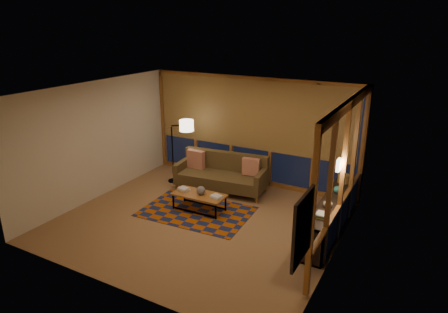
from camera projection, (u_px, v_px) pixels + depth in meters
The scene contains 21 objects.
floor at pixel (200, 221), 8.32m from camera, with size 5.50×5.00×0.01m, color #A2794A.
ceiling at pixel (197, 91), 7.44m from camera, with size 5.50×5.00×0.01m, color silver.
walls at pixel (199, 159), 7.88m from camera, with size 5.51×5.01×2.70m.
window_wall_back at pixel (251, 131), 9.90m from camera, with size 5.30×0.16×2.60m, color #AE5C2C, non-canonical shape.
window_wall_right at pixel (343, 173), 7.16m from camera, with size 0.16×3.70×2.60m, color #AE5C2C, non-canonical shape.
wall_art at pixel (302, 228), 5.08m from camera, with size 0.06×0.74×0.94m, color #CB0504, non-canonical shape.
wall_sconce at pixel (339, 165), 7.00m from camera, with size 0.12×0.18×0.22m, color #FCE9C6, non-canonical shape.
sofa at pixel (221, 174), 9.64m from camera, with size 2.16×0.87×0.88m, color #42381E, non-canonical shape.
pillow_left at pixel (196, 159), 9.96m from camera, with size 0.46×0.15×0.46m, color #BB3816, non-canonical shape.
pillow_right at pixel (251, 168), 9.45m from camera, with size 0.41×0.14×0.41m, color #BB3816, non-canonical shape.
area_rug at pixel (196, 211), 8.70m from camera, with size 2.32×1.55×0.01m, color #9D440A.
coffee_table at pixel (199, 202), 8.71m from camera, with size 1.16×0.53×0.39m, color #AE5C2C, non-canonical shape.
book_stack_a at pixel (183, 189), 8.80m from camera, with size 0.22×0.18×0.07m, color silver, non-canonical shape.
book_stack_b at pixel (216, 197), 8.46m from camera, with size 0.24×0.19×0.05m, color silver, non-canonical shape.
ceramic_pot at pixel (201, 190), 8.60m from camera, with size 0.19×0.19×0.19m, color #29292D.
floor_lamp at pixel (172, 151), 10.10m from camera, with size 0.54×0.36×1.63m, color black, non-canonical shape.
bookshelf at pixel (332, 214), 7.82m from camera, with size 0.40×2.80×0.70m, color black, non-canonical shape.
basket at pixel (343, 179), 8.42m from camera, with size 0.24×0.24×0.18m, color #A67F3A.
teal_bowl at pixel (337, 190), 7.91m from camera, with size 0.15×0.15×0.15m, color teal.
vase at pixel (328, 203), 7.31m from camera, with size 0.17×0.17×0.18m, color #C2B299.
shelf_book_stack at pixel (321, 215), 6.97m from camera, with size 0.18×0.25×0.07m, color silver, non-canonical shape.
Camera 1 is at (4.00, -6.29, 3.96)m, focal length 32.00 mm.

